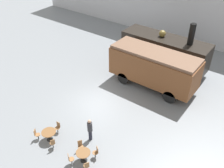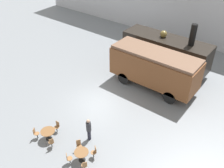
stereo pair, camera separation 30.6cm
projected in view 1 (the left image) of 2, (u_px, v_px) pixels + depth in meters
name	position (u px, v px, depth m)	size (l,w,h in m)	color
ground_plane	(97.00, 103.00, 20.33)	(80.00, 80.00, 0.00)	gray
backdrop_wall	(183.00, 2.00, 27.72)	(44.00, 0.15, 9.00)	silver
steam_locomotive	(165.00, 50.00, 23.71)	(8.33, 2.50, 5.11)	black
passenger_coach_wooden	(154.00, 66.00, 21.13)	(7.55, 2.67, 3.39)	brown
cafe_table_near	(49.00, 133.00, 16.72)	(0.98, 0.98, 0.72)	black
cafe_table_mid	(83.00, 154.00, 15.29)	(0.90, 0.90, 0.75)	black
cafe_chair_0	(53.00, 143.00, 16.14)	(0.40, 0.39, 0.87)	black
cafe_chair_1	(58.00, 127.00, 17.36)	(0.36, 0.36, 0.87)	black
cafe_chair_2	(36.00, 134.00, 16.80)	(0.40, 0.40, 0.87)	black
cafe_chair_3	(87.00, 166.00, 14.71)	(0.40, 0.40, 0.87)	black
cafe_chair_4	(96.00, 152.00, 15.56)	(0.40, 0.40, 0.87)	black
cafe_chair_5	(80.00, 145.00, 15.98)	(0.40, 0.40, 0.87)	black
cafe_chair_6	(70.00, 159.00, 15.12)	(0.40, 0.40, 0.87)	black
visitor_person	(90.00, 129.00, 16.53)	(0.34, 0.34, 1.78)	#262633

